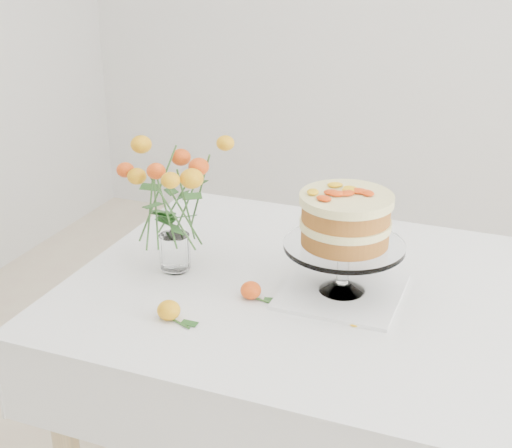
# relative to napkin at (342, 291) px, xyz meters

# --- Properties ---
(table) EXTENTS (1.43, 0.93, 0.76)m
(table) POSITION_rel_napkin_xyz_m (0.08, 0.01, -0.09)
(table) COLOR tan
(table) RESTS_ON ground
(napkin) EXTENTS (0.27, 0.27, 0.01)m
(napkin) POSITION_rel_napkin_xyz_m (0.00, 0.00, 0.00)
(napkin) COLOR white
(napkin) RESTS_ON table
(cake_stand) EXTENTS (0.27, 0.27, 0.24)m
(cake_stand) POSITION_rel_napkin_xyz_m (-0.00, -0.00, 0.17)
(cake_stand) COLOR white
(cake_stand) RESTS_ON napkin
(rose_vase) EXTENTS (0.26, 0.26, 0.37)m
(rose_vase) POSITION_rel_napkin_xyz_m (-0.41, -0.03, 0.21)
(rose_vase) COLOR white
(rose_vase) RESTS_ON table
(loose_rose_near) EXTENTS (0.09, 0.05, 0.04)m
(loose_rose_near) POSITION_rel_napkin_xyz_m (-0.31, -0.25, 0.02)
(loose_rose_near) COLOR yellow
(loose_rose_near) RESTS_ON table
(loose_rose_far) EXTENTS (0.08, 0.05, 0.04)m
(loose_rose_far) POSITION_rel_napkin_xyz_m (-0.19, -0.10, 0.02)
(loose_rose_far) COLOR #C63E09
(loose_rose_far) RESTS_ON table
(stray_petal_a) EXTENTS (0.03, 0.02, 0.00)m
(stray_petal_a) POSITION_rel_napkin_xyz_m (-0.04, -0.09, -0.00)
(stray_petal_a) COLOR yellow
(stray_petal_a) RESTS_ON table
(stray_petal_b) EXTENTS (0.03, 0.02, 0.00)m
(stray_petal_b) POSITION_rel_napkin_xyz_m (0.06, -0.13, -0.00)
(stray_petal_b) COLOR yellow
(stray_petal_b) RESTS_ON table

